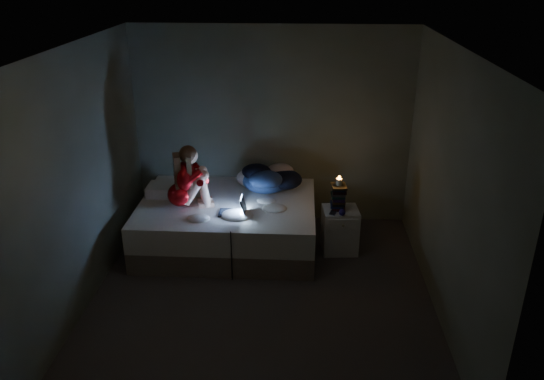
# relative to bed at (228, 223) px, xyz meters

# --- Properties ---
(floor) EXTENTS (3.60, 3.80, 0.02)m
(floor) POSITION_rel_bed_xyz_m (0.50, -1.10, -0.30)
(floor) COLOR #3F3633
(floor) RESTS_ON ground
(ceiling) EXTENTS (3.60, 3.80, 0.02)m
(ceiling) POSITION_rel_bed_xyz_m (0.50, -1.10, 2.32)
(ceiling) COLOR silver
(ceiling) RESTS_ON ground
(wall_back) EXTENTS (3.60, 0.02, 2.60)m
(wall_back) POSITION_rel_bed_xyz_m (0.50, 0.81, 1.01)
(wall_back) COLOR #484D3A
(wall_back) RESTS_ON ground
(wall_front) EXTENTS (3.60, 0.02, 2.60)m
(wall_front) POSITION_rel_bed_xyz_m (0.50, -3.01, 1.01)
(wall_front) COLOR #484D3A
(wall_front) RESTS_ON ground
(wall_left) EXTENTS (0.02, 3.80, 2.60)m
(wall_left) POSITION_rel_bed_xyz_m (-1.31, -1.10, 1.01)
(wall_left) COLOR #484D3A
(wall_left) RESTS_ON ground
(wall_right) EXTENTS (0.02, 3.80, 2.60)m
(wall_right) POSITION_rel_bed_xyz_m (2.31, -1.10, 1.01)
(wall_right) COLOR #484D3A
(wall_right) RESTS_ON ground
(bed) EXTENTS (2.13, 1.60, 0.59)m
(bed) POSITION_rel_bed_xyz_m (0.00, 0.00, 0.00)
(bed) COLOR beige
(bed) RESTS_ON ground
(pillow) EXTENTS (0.45, 0.32, 0.13)m
(pillow) POSITION_rel_bed_xyz_m (-0.80, 0.17, 0.36)
(pillow) COLOR silver
(pillow) RESTS_ON bed
(woman) EXTENTS (0.55, 0.44, 0.77)m
(woman) POSITION_rel_bed_xyz_m (-0.53, -0.18, 0.68)
(woman) COLOR #8C0300
(woman) RESTS_ON bed
(laptop) EXTENTS (0.32, 0.22, 0.22)m
(laptop) POSITION_rel_bed_xyz_m (0.10, -0.33, 0.40)
(laptop) COLOR black
(laptop) RESTS_ON bed
(clothes_pile) EXTENTS (0.71, 0.62, 0.37)m
(clothes_pile) POSITION_rel_bed_xyz_m (0.44, 0.39, 0.48)
(clothes_pile) COLOR navy
(clothes_pile) RESTS_ON bed
(nightstand) EXTENTS (0.45, 0.41, 0.56)m
(nightstand) POSITION_rel_bed_xyz_m (1.38, -0.08, -0.01)
(nightstand) COLOR silver
(nightstand) RESTS_ON ground
(book_stack) EXTENTS (0.19, 0.25, 0.28)m
(book_stack) POSITION_rel_bed_xyz_m (1.34, -0.05, 0.41)
(book_stack) COLOR black
(book_stack) RESTS_ON nightstand
(candle) EXTENTS (0.07, 0.07, 0.08)m
(candle) POSITION_rel_bed_xyz_m (1.34, -0.05, 0.59)
(candle) COLOR beige
(candle) RESTS_ON book_stack
(phone) EXTENTS (0.12, 0.16, 0.01)m
(phone) POSITION_rel_bed_xyz_m (1.28, -0.17, 0.27)
(phone) COLOR black
(phone) RESTS_ON nightstand
(blue_orb) EXTENTS (0.08, 0.08, 0.08)m
(blue_orb) POSITION_rel_bed_xyz_m (1.37, -0.25, 0.31)
(blue_orb) COLOR #1C134F
(blue_orb) RESTS_ON nightstand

